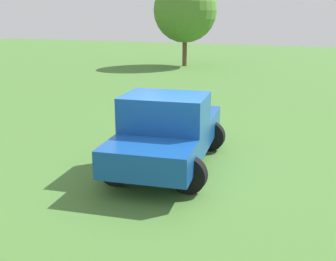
% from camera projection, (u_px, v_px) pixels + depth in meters
% --- Properties ---
extents(ground_plane, '(80.00, 80.00, 0.00)m').
position_uv_depth(ground_plane, '(172.00, 170.00, 10.00)').
color(ground_plane, '#477533').
extents(pickup_truck, '(2.75, 4.72, 1.82)m').
position_uv_depth(pickup_truck, '(167.00, 130.00, 9.96)').
color(pickup_truck, black).
rests_on(pickup_truck, ground_plane).
extents(tree_back_left, '(4.31, 4.31, 5.91)m').
position_uv_depth(tree_back_left, '(185.00, 10.00, 28.34)').
color(tree_back_left, brown).
rests_on(tree_back_left, ground_plane).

